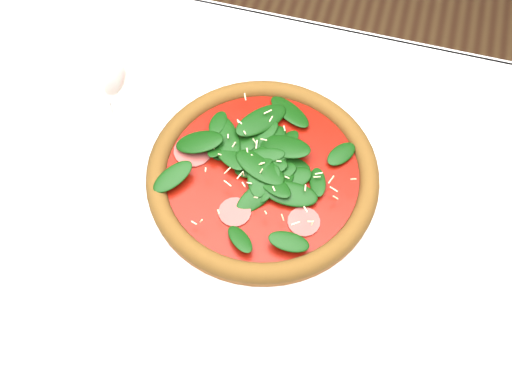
# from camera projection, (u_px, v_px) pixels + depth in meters

# --- Properties ---
(ground) EXTENTS (6.00, 6.00, 0.00)m
(ground) POSITION_uv_depth(u_px,v_px,m) (235.00, 350.00, 1.45)
(ground) COLOR brown
(ground) RESTS_ON ground
(dining_table) EXTENTS (1.21, 0.81, 0.75)m
(dining_table) POSITION_uv_depth(u_px,v_px,m) (221.00, 246.00, 0.88)
(dining_table) COLOR white
(dining_table) RESTS_ON ground
(plate) EXTENTS (0.38, 0.38, 0.02)m
(plate) POSITION_uv_depth(u_px,v_px,m) (262.00, 180.00, 0.81)
(plate) COLOR white
(plate) RESTS_ON dining_table
(pizza) EXTENTS (0.38, 0.38, 0.04)m
(pizza) POSITION_uv_depth(u_px,v_px,m) (263.00, 172.00, 0.79)
(pizza) COLOR brown
(pizza) RESTS_ON plate
(wine_glass) EXTENTS (0.09, 0.09, 0.21)m
(wine_glass) POSITION_uv_depth(u_px,v_px,m) (96.00, 69.00, 0.73)
(wine_glass) COLOR white
(wine_glass) RESTS_ON dining_table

